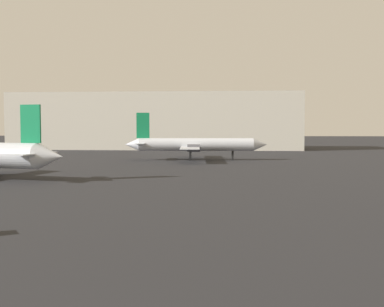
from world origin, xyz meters
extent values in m
cone|color=silver|center=(-18.72, 43.15, 3.06)|extent=(4.07, 3.82, 3.17)
cube|color=silver|center=(-20.83, 43.60, 3.38)|extent=(3.46, 7.36, 0.14)
cube|color=#147F4C|center=(-21.25, 43.69, 6.94)|extent=(2.70, 0.81, 4.60)
cylinder|color=silver|center=(-4.08, 80.93, 3.05)|extent=(22.40, 4.12, 2.47)
cone|color=silver|center=(8.39, 81.86, 3.05)|extent=(2.90, 2.67, 2.47)
cone|color=silver|center=(-16.54, 80.00, 3.05)|extent=(2.90, 2.67, 2.47)
cube|color=silver|center=(-5.19, 80.85, 2.68)|extent=(5.14, 23.02, 0.19)
cube|color=silver|center=(-14.80, 80.13, 3.30)|extent=(2.37, 6.73, 0.13)
cube|color=#147F4C|center=(-14.40, 80.16, 6.76)|extent=(2.53, 0.42, 4.95)
cylinder|color=#4C4C54|center=(-4.84, 85.22, 2.56)|extent=(2.46, 1.59, 1.42)
cylinder|color=#4C4C54|center=(-4.20, 76.57, 2.56)|extent=(2.46, 1.59, 1.42)
cube|color=black|center=(3.03, 81.46, 0.91)|extent=(0.42, 0.42, 1.82)
cube|color=black|center=(-5.31, 82.41, 0.91)|extent=(0.42, 0.42, 1.82)
cube|color=black|center=(-5.07, 79.28, 0.91)|extent=(0.42, 0.42, 1.82)
cube|color=beige|center=(-19.07, 126.25, 8.00)|extent=(82.32, 19.56, 16.00)
camera|label=1|loc=(2.74, -11.86, 6.72)|focal=44.71mm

